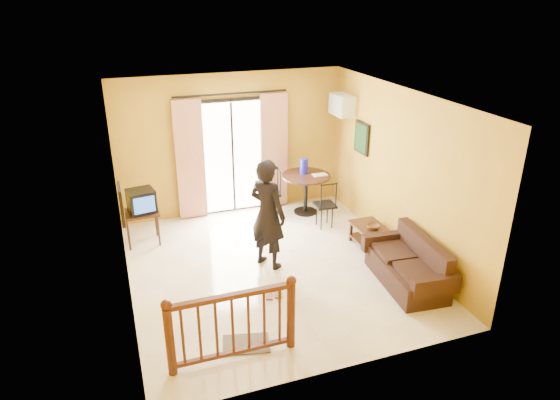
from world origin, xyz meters
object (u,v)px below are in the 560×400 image
object	(u,v)px
coffee_table	(372,235)
sofa	(409,267)
television	(141,201)
dining_table	(306,183)
standing_person	(268,214)

from	to	relation	value
coffee_table	sofa	bearing A→B (deg)	-90.04
television	coffee_table	bearing A→B (deg)	-32.50
dining_table	coffee_table	bearing A→B (deg)	-74.68
coffee_table	sofa	xyz separation A→B (m)	(-0.00, -1.17, 0.02)
coffee_table	sofa	size ratio (longest dim) A/B	0.55
sofa	coffee_table	bearing A→B (deg)	95.05
coffee_table	television	bearing A→B (deg)	157.19
coffee_table	standing_person	distance (m)	1.99
dining_table	sofa	world-z (taller)	dining_table
dining_table	standing_person	xyz separation A→B (m)	(-1.38, -1.74, 0.27)
coffee_table	standing_person	world-z (taller)	standing_person
dining_table	sofa	size ratio (longest dim) A/B	0.59
standing_person	sofa	bearing A→B (deg)	-157.08
sofa	standing_person	bearing A→B (deg)	151.10
television	dining_table	world-z (taller)	television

